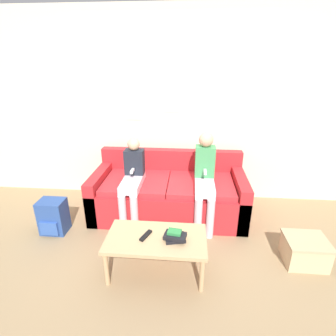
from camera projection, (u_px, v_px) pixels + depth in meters
ground_plane at (165, 237)px, 3.10m from camera, size 10.00×10.00×0.00m
wall_back at (172, 110)px, 3.64m from camera, size 8.00×0.06×2.60m
couch at (169, 194)px, 3.52m from camera, size 1.97×0.92×0.78m
coffee_table at (156, 241)px, 2.48m from camera, size 0.94×0.52×0.39m
person_left at (132, 178)px, 3.23m from camera, size 0.24×0.61×1.05m
person_right at (205, 176)px, 3.16m from camera, size 0.24×0.61×1.14m
tv_remote at (146, 235)px, 2.47m from camera, size 0.10×0.17×0.02m
book_stack at (175, 236)px, 2.42m from camera, size 0.22×0.19×0.09m
storage_box at (305, 251)px, 2.67m from camera, size 0.41×0.37×0.27m
backpack at (53, 217)px, 3.12m from camera, size 0.30×0.26×0.42m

